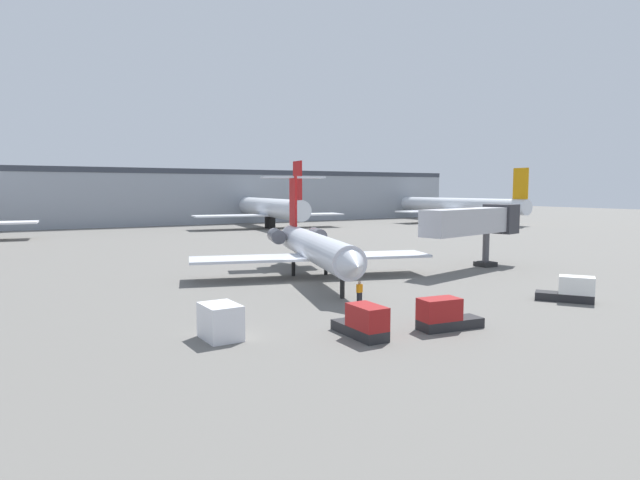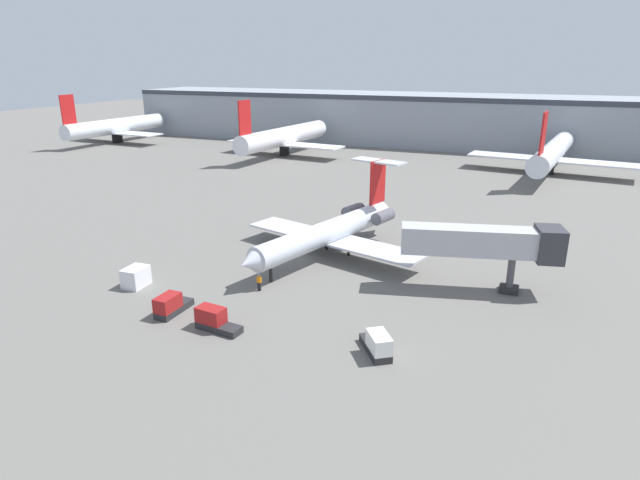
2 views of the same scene
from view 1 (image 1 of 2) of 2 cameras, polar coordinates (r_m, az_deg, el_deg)
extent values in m
cube|color=#66635E|center=(48.44, -2.05, -4.50)|extent=(400.00, 400.00, 0.10)
cylinder|color=silver|center=(49.69, -0.59, -0.78)|extent=(8.79, 22.34, 2.63)
cone|color=silver|center=(38.15, 3.56, -2.68)|extent=(3.01, 2.81, 2.50)
cone|color=silver|center=(61.52, -3.18, 0.41)|extent=(2.87, 3.12, 2.24)
cube|color=silver|center=(52.45, 5.60, -1.60)|extent=(11.30, 7.15, 0.24)
cube|color=silver|center=(49.78, -7.64, -2.00)|extent=(11.30, 7.15, 0.24)
cylinder|color=#595960|center=(58.15, -0.32, 0.52)|extent=(2.33, 3.49, 1.50)
cylinder|color=#595960|center=(57.28, -4.64, 0.43)|extent=(2.33, 3.49, 1.50)
cube|color=red|center=(59.43, -2.86, 4.12)|extent=(1.12, 3.14, 5.43)
cube|color=silver|center=(59.43, -2.87, 6.64)|extent=(7.20, 4.20, 0.20)
cylinder|color=black|center=(41.14, 2.37, -5.07)|extent=(0.36, 0.36, 1.61)
cylinder|color=black|center=(52.26, 0.62, -2.82)|extent=(0.36, 0.36, 1.61)
cylinder|color=black|center=(51.56, -2.83, -2.94)|extent=(0.36, 0.36, 1.61)
cube|color=#ADADB2|center=(57.16, 15.51, 1.93)|extent=(14.28, 5.93, 2.60)
cube|color=#333338|center=(62.96, 18.58, 2.15)|extent=(3.10, 3.69, 3.20)
cylinder|color=#4C4C51|center=(60.47, 17.13, -0.93)|extent=(0.70, 0.70, 3.71)
cube|color=#262626|center=(60.66, 17.09, -2.44)|extent=(1.80, 1.80, 0.50)
cube|color=black|center=(39.25, 4.19, -6.16)|extent=(0.35, 0.28, 0.85)
cube|color=orange|center=(39.12, 4.20, -5.12)|extent=(0.43, 0.31, 0.60)
sphere|color=tan|center=(39.04, 4.20, -4.51)|extent=(0.24, 0.24, 0.24)
cube|color=#262628|center=(31.04, 4.15, -9.51)|extent=(1.44, 4.02, 0.60)
cube|color=maroon|center=(30.17, 5.01, -8.10)|extent=(1.43, 2.42, 1.30)
cube|color=#262628|center=(33.37, 13.60, -8.59)|extent=(4.13, 1.83, 0.60)
cube|color=maroon|center=(32.69, 12.51, -7.15)|extent=(2.54, 1.66, 1.30)
cube|color=#262628|center=(44.12, 24.41, -5.51)|extent=(3.46, 4.07, 0.60)
cube|color=white|center=(43.96, 25.50, -4.33)|extent=(2.53, 2.77, 1.30)
cube|color=silver|center=(30.64, -10.49, -8.48)|extent=(1.95, 2.58, 1.96)
cube|color=#8C939E|center=(135.55, -20.54, 4.31)|extent=(179.30, 21.93, 12.97)
cube|color=#333842|center=(124.99, -19.81, 6.97)|extent=(179.30, 0.60, 1.20)
cylinder|color=silver|center=(114.29, -5.32, 3.42)|extent=(8.81, 38.12, 3.92)
cube|color=red|center=(98.16, -2.40, 6.30)|extent=(0.82, 4.01, 7.00)
cube|color=silver|center=(114.36, -5.31, 2.64)|extent=(32.37, 10.08, 0.30)
cube|color=black|center=(114.45, -5.31, 1.84)|extent=(1.20, 2.80, 2.40)
cylinder|color=silver|center=(142.75, 14.36, 3.61)|extent=(3.85, 42.69, 3.61)
cube|color=orange|center=(129.65, 20.45, 5.61)|extent=(0.32, 4.00, 7.00)
cube|color=silver|center=(142.80, 14.35, 3.04)|extent=(35.88, 6.20, 0.30)
cube|color=black|center=(142.87, 14.33, 2.40)|extent=(1.20, 2.80, 2.40)
camera|label=2|loc=(48.15, 73.99, 17.21)|focal=29.92mm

